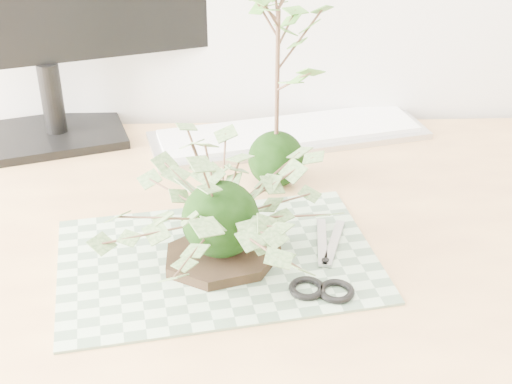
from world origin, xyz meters
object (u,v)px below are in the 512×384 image
at_px(desk, 270,268).
at_px(ivy_kokedama, 220,187).
at_px(maple_kokedama, 278,25).
at_px(keyboard, 289,134).

bearing_deg(desk, ivy_kokedama, -123.87).
xyz_separation_m(ivy_kokedama, maple_kokedama, (0.09, 0.22, 0.14)).
distance_m(ivy_kokedama, keyboard, 0.42).
relative_size(desk, keyboard, 3.07).
bearing_deg(keyboard, maple_kokedama, -115.18).
relative_size(ivy_kokedama, maple_kokedama, 0.91).
xyz_separation_m(maple_kokedama, keyboard, (0.03, 0.17, -0.25)).
bearing_deg(keyboard, desk, -113.50).
bearing_deg(ivy_kokedama, desk, 56.13).
bearing_deg(keyboard, ivy_kokedama, -120.95).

